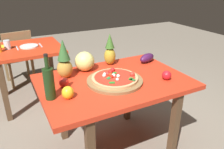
% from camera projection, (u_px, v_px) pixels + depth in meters
% --- Properties ---
extents(ground_plane, '(10.00, 10.00, 0.00)m').
position_uv_depth(ground_plane, '(113.00, 148.00, 2.20)').
color(ground_plane, gray).
extents(display_table, '(1.25, 0.87, 0.76)m').
position_uv_depth(display_table, '(114.00, 89.00, 1.93)').
color(display_table, '#503723').
rests_on(display_table, ground_plane).
extents(background_table, '(0.84, 0.78, 0.76)m').
position_uv_depth(background_table, '(28.00, 57.00, 2.81)').
color(background_table, '#503723').
rests_on(background_table, ground_plane).
extents(dining_chair, '(0.45, 0.45, 0.85)m').
position_uv_depth(dining_chair, '(18.00, 55.00, 3.34)').
color(dining_chair, olive).
rests_on(dining_chair, ground_plane).
extents(pizza_board, '(0.47, 0.47, 0.02)m').
position_uv_depth(pizza_board, '(115.00, 81.00, 1.84)').
color(pizza_board, olive).
rests_on(pizza_board, display_table).
extents(pizza, '(0.38, 0.38, 0.06)m').
position_uv_depth(pizza, '(115.00, 78.00, 1.84)').
color(pizza, '#E3A06A').
rests_on(pizza, pizza_board).
extents(wine_bottle, '(0.08, 0.08, 0.34)m').
position_uv_depth(wine_bottle, '(49.00, 83.00, 1.55)').
color(wine_bottle, '#1B3314').
rests_on(wine_bottle, display_table).
extents(pineapple_left, '(0.13, 0.13, 0.34)m').
position_uv_depth(pineapple_left, '(64.00, 61.00, 1.88)').
color(pineapple_left, '#B08635').
rests_on(pineapple_left, display_table).
extents(pineapple_right, '(0.11, 0.11, 0.31)m').
position_uv_depth(pineapple_right, '(110.00, 51.00, 2.17)').
color(pineapple_right, '#B09429').
rests_on(pineapple_right, display_table).
extents(melon, '(0.18, 0.18, 0.18)m').
position_uv_depth(melon, '(85.00, 61.00, 2.04)').
color(melon, '#DDDA75').
rests_on(melon, display_table).
extents(bell_pepper, '(0.09, 0.09, 0.10)m').
position_uv_depth(bell_pepper, '(68.00, 93.00, 1.59)').
color(bell_pepper, yellow).
rests_on(bell_pepper, display_table).
extents(eggplant, '(0.22, 0.15, 0.09)m').
position_uv_depth(eggplant, '(147.00, 58.00, 2.26)').
color(eggplant, '#401744').
rests_on(eggplant, display_table).
extents(tomato_beside_pepper, '(0.08, 0.08, 0.08)m').
position_uv_depth(tomato_beside_pepper, '(167.00, 75.00, 1.88)').
color(tomato_beside_pepper, red).
rests_on(tomato_beside_pepper, display_table).
extents(tomato_at_corner, '(0.08, 0.08, 0.08)m').
position_uv_depth(tomato_at_corner, '(64.00, 82.00, 1.75)').
color(tomato_at_corner, red).
rests_on(tomato_at_corner, display_table).
extents(drinking_glass_water, '(0.07, 0.07, 0.11)m').
position_uv_depth(drinking_glass_water, '(7.00, 45.00, 2.67)').
color(drinking_glass_water, silver).
rests_on(drinking_glass_water, background_table).
extents(dinner_plate, '(0.22, 0.22, 0.02)m').
position_uv_depth(dinner_plate, '(29.00, 46.00, 2.77)').
color(dinner_plate, white).
rests_on(dinner_plate, background_table).
extents(fork_utensil, '(0.02, 0.18, 0.01)m').
position_uv_depth(fork_utensil, '(17.00, 48.00, 2.71)').
color(fork_utensil, silver).
rests_on(fork_utensil, background_table).
extents(knife_utensil, '(0.02, 0.18, 0.01)m').
position_uv_depth(knife_utensil, '(41.00, 45.00, 2.83)').
color(knife_utensil, silver).
rests_on(knife_utensil, background_table).
extents(napkin_folded, '(0.15, 0.14, 0.01)m').
position_uv_depth(napkin_folded, '(1.00, 47.00, 2.77)').
color(napkin_folded, yellow).
rests_on(napkin_folded, background_table).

